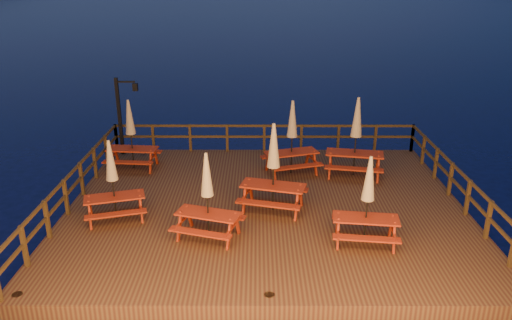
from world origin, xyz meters
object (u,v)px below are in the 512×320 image
at_px(lamp_post, 123,109).
at_px(picnic_table_0, 292,136).
at_px(picnic_table_2, 112,179).
at_px(picnic_table_1, 273,166).

xyz_separation_m(lamp_post, picnic_table_0, (6.32, -1.98, -0.43)).
xyz_separation_m(lamp_post, picnic_table_2, (1.05, -5.54, -0.55)).
relative_size(lamp_post, picnic_table_2, 1.25).
distance_m(picnic_table_0, picnic_table_1, 3.04).
height_order(lamp_post, picnic_table_2, lamp_post).
bearing_deg(picnic_table_0, lamp_post, 145.30).
relative_size(lamp_post, picnic_table_0, 1.14).
distance_m(lamp_post, picnic_table_1, 7.46).
bearing_deg(picnic_table_2, picnic_table_1, -8.91).
distance_m(picnic_table_0, picnic_table_2, 6.36).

